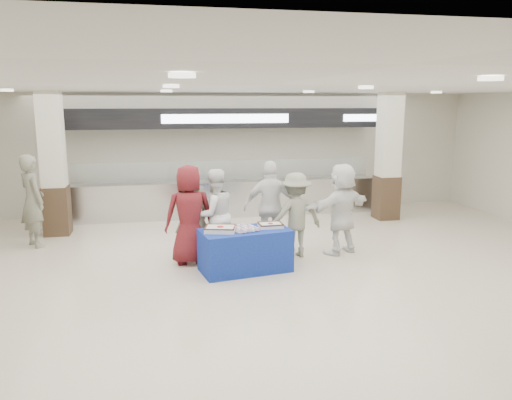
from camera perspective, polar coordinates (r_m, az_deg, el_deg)
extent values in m
plane|color=beige|center=(8.22, 1.72, -9.90)|extent=(14.00, 14.00, 0.00)
cube|color=silver|center=(13.23, -3.53, 0.18)|extent=(8.00, 0.80, 0.90)
cube|color=silver|center=(13.15, -3.55, 2.20)|extent=(8.00, 0.85, 0.04)
cube|color=white|center=(12.80, -3.39, 3.45)|extent=(7.60, 0.02, 0.50)
cube|color=black|center=(13.00, -3.64, 9.32)|extent=(8.40, 0.70, 0.50)
cube|color=white|center=(12.64, -3.42, 9.27)|extent=(3.20, 0.03, 0.22)
cube|color=white|center=(13.69, 12.75, 9.16)|extent=(1.40, 0.03, 0.18)
cube|color=#352518|center=(12.13, -21.79, -1.11)|extent=(0.55, 0.55, 1.10)
cube|color=beige|center=(11.92, -22.34, 6.44)|extent=(0.50, 0.50, 2.10)
cube|color=#352518|center=(13.23, 14.64, 0.28)|extent=(0.55, 0.55, 1.10)
cube|color=beige|center=(13.03, 14.99, 7.21)|extent=(0.50, 0.50, 2.10)
cube|color=navy|center=(8.85, -1.24, -5.78)|extent=(1.66, 1.03, 0.75)
cube|color=silver|center=(8.65, -4.10, -3.35)|extent=(0.59, 0.51, 0.08)
cube|color=#482614|center=(8.64, -4.10, -3.01)|extent=(0.59, 0.51, 0.02)
cylinder|color=#AC1827|center=(8.64, -4.10, -3.06)|extent=(0.14, 0.14, 0.01)
cube|color=silver|center=(8.93, 1.66, -2.93)|extent=(0.42, 0.33, 0.06)
cube|color=#482614|center=(8.91, 1.66, -2.65)|extent=(0.42, 0.33, 0.02)
cylinder|color=#AC1827|center=(8.92, 1.66, -2.69)|extent=(0.09, 0.09, 0.01)
cube|color=#A6A6AB|center=(8.71, -1.19, -3.44)|extent=(0.54, 0.47, 0.02)
imported|color=maroon|center=(9.23, -7.61, -1.66)|extent=(0.95, 0.67, 1.85)
imported|color=slate|center=(9.29, -7.39, -1.68)|extent=(0.72, 0.54, 1.81)
imported|color=white|center=(9.40, -4.79, -1.70)|extent=(1.02, 0.90, 1.74)
imported|color=white|center=(9.85, 1.73, -0.80)|extent=(1.12, 0.59, 1.83)
imported|color=slate|center=(9.61, 4.54, -1.72)|extent=(1.13, 0.74, 1.64)
imported|color=white|center=(9.91, 9.76, -0.99)|extent=(1.73, 1.18, 1.80)
imported|color=slate|center=(11.23, -24.18, -0.08)|extent=(0.78, 0.84, 1.92)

